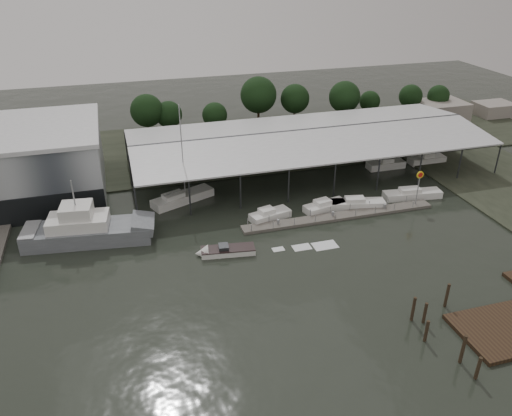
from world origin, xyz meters
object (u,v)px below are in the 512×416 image
object	(u,v)px
speedboat_underway	(223,251)
grey_trawler	(89,230)
shell_fuel_sign	(419,182)
white_sailboat	(182,198)

from	to	relation	value
speedboat_underway	grey_trawler	bearing A→B (deg)	-19.23
shell_fuel_sign	white_sailboat	world-z (taller)	white_sailboat
grey_trawler	speedboat_underway	bearing A→B (deg)	-19.71
shell_fuel_sign	grey_trawler	xyz separation A→B (m)	(-45.30, 3.32, -2.35)
shell_fuel_sign	speedboat_underway	distance (m)	30.21
white_sailboat	grey_trawler	bearing A→B (deg)	-172.48
white_sailboat	speedboat_underway	bearing A→B (deg)	-103.24
shell_fuel_sign	speedboat_underway	bearing A→B (deg)	-171.19
white_sailboat	speedboat_underway	distance (m)	15.79
white_sailboat	speedboat_underway	xyz separation A→B (m)	(2.66, -15.57, -0.27)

